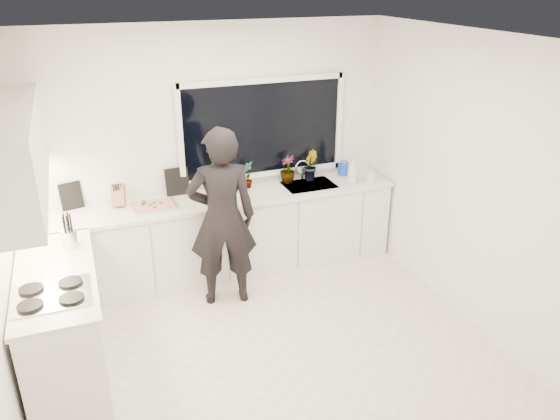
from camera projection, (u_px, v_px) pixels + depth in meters
name	position (u px, v px, depth m)	size (l,w,h in m)	color
floor	(266.00, 347.00, 4.99)	(4.00, 3.50, 0.02)	beige
wall_back	(210.00, 151.00, 5.95)	(4.00, 0.02, 2.70)	white
wall_right	(466.00, 180.00, 5.11)	(0.02, 3.50, 2.70)	white
ceiling	(262.00, 37.00, 3.90)	(4.00, 3.50, 0.02)	white
window	(263.00, 128.00, 6.04)	(1.80, 0.02, 1.00)	black
base_cabinets_back	(222.00, 237.00, 6.05)	(3.92, 0.58, 0.88)	white
base_cabinets_left	(64.00, 324.00, 4.56)	(0.58, 1.60, 0.88)	white
countertop_back	(220.00, 199.00, 5.86)	(3.94, 0.62, 0.04)	silver
countertop_left	(55.00, 276.00, 4.37)	(0.62, 1.60, 0.04)	silver
upper_cabinets	(18.00, 152.00, 4.26)	(0.34, 2.10, 0.70)	white
sink	(309.00, 189.00, 6.22)	(0.58, 0.42, 0.14)	silver
faucet	(302.00, 170.00, 6.33)	(0.03, 0.03, 0.22)	silver
stovetop	(51.00, 295.00, 4.05)	(0.56, 0.48, 0.03)	black
person	(222.00, 218.00, 5.35)	(0.67, 0.44, 1.85)	black
pizza_tray	(154.00, 206.00, 5.60)	(0.43, 0.32, 0.03)	silver
pizza	(154.00, 205.00, 5.59)	(0.39, 0.28, 0.01)	red
watering_can	(344.00, 169.00, 6.49)	(0.14, 0.14, 0.13)	blue
paper_towel_roll	(35.00, 207.00, 5.29)	(0.11, 0.11, 0.26)	white
knife_block	(119.00, 196.00, 5.60)	(0.13, 0.10, 0.22)	#976246
utensil_crock	(70.00, 239.00, 4.77)	(0.13, 0.13, 0.16)	#AAAAAE
picture_frame_large	(71.00, 196.00, 5.52)	(0.22, 0.02, 0.28)	black
picture_frame_small	(177.00, 181.00, 5.87)	(0.25, 0.02, 0.30)	black
herb_plants	(259.00, 173.00, 6.10)	(1.35, 0.35, 0.34)	#26662D
soap_bottles	(357.00, 171.00, 6.19)	(0.36, 0.14, 0.32)	#D8BF66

